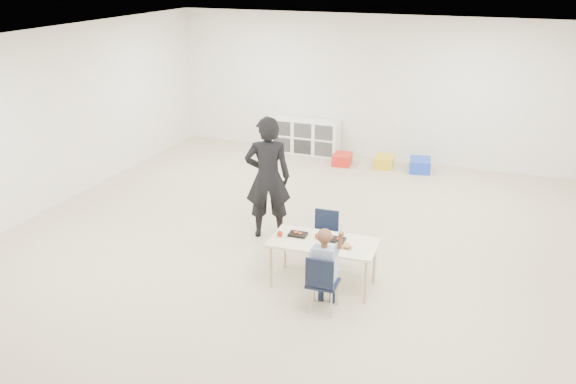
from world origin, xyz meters
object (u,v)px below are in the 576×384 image
at_px(chair_near, 323,282).
at_px(table, 323,263).
at_px(cubby_shelf, 306,136).
at_px(adult, 268,178).
at_px(child, 323,266).

bearing_deg(chair_near, table, 105.48).
xyz_separation_m(table, cubby_shelf, (-2.07, 5.06, 0.05)).
relative_size(table, chair_near, 1.86).
xyz_separation_m(table, chair_near, (0.18, -0.53, 0.05)).
height_order(table, adult, adult).
height_order(table, cubby_shelf, cubby_shelf).
distance_m(table, chair_near, 0.56).
bearing_deg(cubby_shelf, child, -68.12).
bearing_deg(table, chair_near, -74.52).
height_order(child, adult, adult).
xyz_separation_m(chair_near, cubby_shelf, (-2.25, 5.60, -0.00)).
height_order(table, child, child).
distance_m(cubby_shelf, adult, 4.11).
relative_size(child, adult, 0.63).
bearing_deg(adult, chair_near, 106.80).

